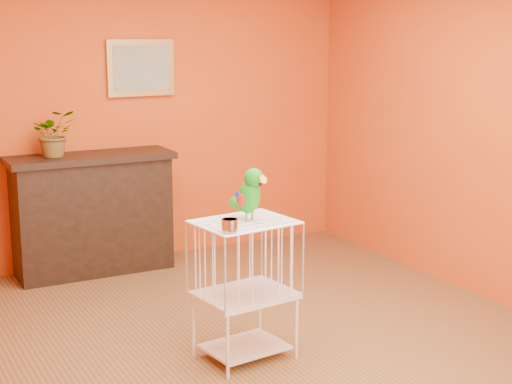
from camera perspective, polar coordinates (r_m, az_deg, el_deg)
ground at (r=5.50m, az=0.13°, el=-10.62°), size 4.50×4.50×0.00m
room_shell at (r=5.11m, az=0.14°, el=6.02°), size 4.50×4.50×4.50m
console_cabinet at (r=6.93m, az=-11.80°, el=-1.55°), size 1.41×0.51×1.04m
potted_plant at (r=6.72m, az=-14.43°, el=3.76°), size 0.37×0.40×0.31m
framed_picture at (r=7.12m, az=-8.37°, el=8.92°), size 0.62×0.04×0.50m
birdcage at (r=5.05m, az=-0.83°, el=-6.99°), size 0.64×0.52×0.91m
feed_cup at (r=4.67m, az=-1.92°, el=-2.42°), size 0.10×0.10×0.07m
parrot at (r=4.92m, az=-0.47°, el=-0.09°), size 0.18×0.31×0.34m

